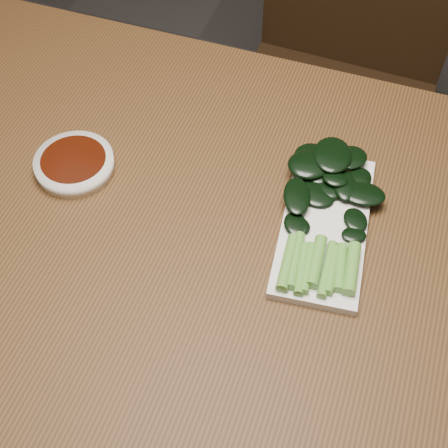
% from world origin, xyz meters
% --- Properties ---
extents(ground, '(6.00, 6.00, 0.00)m').
position_xyz_m(ground, '(0.00, 0.00, 0.00)').
color(ground, '#312F2E').
rests_on(ground, ground).
extents(table, '(1.40, 0.80, 0.75)m').
position_xyz_m(table, '(0.00, 0.00, 0.68)').
color(table, '#482C14').
rests_on(table, ground).
extents(chair_far, '(0.48, 0.48, 0.89)m').
position_xyz_m(chair_far, '(0.06, 0.69, 0.49)').
color(chair_far, black).
rests_on(chair_far, ground).
extents(sauce_bowl, '(0.12, 0.12, 0.02)m').
position_xyz_m(sauce_bowl, '(-0.24, 0.03, 0.76)').
color(sauce_bowl, silver).
rests_on(sauce_bowl, table).
extents(serving_plate, '(0.15, 0.28, 0.01)m').
position_xyz_m(serving_plate, '(0.16, 0.05, 0.76)').
color(serving_plate, silver).
rests_on(serving_plate, table).
extents(gai_lan, '(0.17, 0.29, 0.03)m').
position_xyz_m(gai_lan, '(0.15, 0.07, 0.77)').
color(gai_lan, '#5B9E36').
rests_on(gai_lan, serving_plate).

